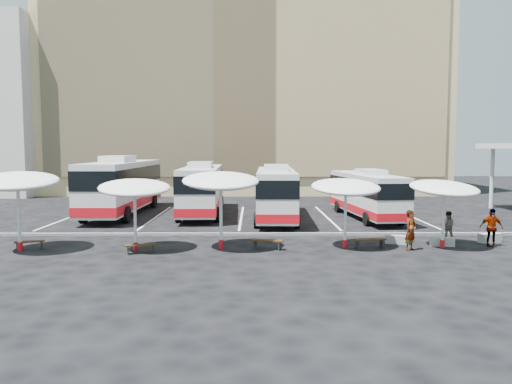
{
  "coord_description": "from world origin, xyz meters",
  "views": [
    {
      "loc": [
        0.82,
        -26.79,
        4.81
      ],
      "look_at": [
        1.0,
        3.0,
        2.2
      ],
      "focal_mm": 35.0,
      "sensor_mm": 36.0,
      "label": 1
    }
  ],
  "objects_px": {
    "wood_bench_0": "(30,243)",
    "passenger_1": "(448,226)",
    "wood_bench_2": "(267,242)",
    "passenger_0": "(411,230)",
    "sunshade_4": "(444,189)",
    "bus_1": "(202,187)",
    "wood_bench_3": "(370,241)",
    "sunshade_0": "(17,181)",
    "conc_bench_2": "(490,238)",
    "wood_bench_1": "(140,246)",
    "passenger_2": "(491,228)",
    "sunshade_2": "(221,181)",
    "conc_bench_1": "(442,242)",
    "bus_3": "(366,193)",
    "conc_bench_0": "(397,240)",
    "sunshade_1": "(135,188)",
    "bus_0": "(123,184)",
    "sunshade_3": "(346,187)",
    "bus_2": "(276,191)"
  },
  "relations": [
    {
      "from": "wood_bench_2",
      "to": "passenger_1",
      "type": "distance_m",
      "value": 9.77
    },
    {
      "from": "sunshade_2",
      "to": "sunshade_0",
      "type": "bearing_deg",
      "value": -176.86
    },
    {
      "from": "sunshade_3",
      "to": "conc_bench_1",
      "type": "height_order",
      "value": "sunshade_3"
    },
    {
      "from": "wood_bench_0",
      "to": "conc_bench_0",
      "type": "height_order",
      "value": "conc_bench_0"
    },
    {
      "from": "conc_bench_2",
      "to": "conc_bench_0",
      "type": "bearing_deg",
      "value": -175.75
    },
    {
      "from": "passenger_2",
      "to": "sunshade_0",
      "type": "bearing_deg",
      "value": -171.17
    },
    {
      "from": "sunshade_0",
      "to": "conc_bench_2",
      "type": "relative_size",
      "value": 3.8
    },
    {
      "from": "bus_1",
      "to": "wood_bench_1",
      "type": "bearing_deg",
      "value": -97.53
    },
    {
      "from": "bus_1",
      "to": "passenger_2",
      "type": "distance_m",
      "value": 19.68
    },
    {
      "from": "wood_bench_3",
      "to": "conc_bench_0",
      "type": "bearing_deg",
      "value": 35.84
    },
    {
      "from": "wood_bench_2",
      "to": "passenger_0",
      "type": "xyz_separation_m",
      "value": [
        6.77,
        -0.28,
        0.6
      ]
    },
    {
      "from": "sunshade_0",
      "to": "conc_bench_1",
      "type": "distance_m",
      "value": 20.52
    },
    {
      "from": "sunshade_2",
      "to": "conc_bench_2",
      "type": "xyz_separation_m",
      "value": [
        13.7,
        1.56,
        -3.03
      ]
    },
    {
      "from": "wood_bench_3",
      "to": "conc_bench_1",
      "type": "height_order",
      "value": "wood_bench_3"
    },
    {
      "from": "bus_1",
      "to": "passenger_0",
      "type": "relative_size",
      "value": 6.4
    },
    {
      "from": "conc_bench_1",
      "to": "passenger_0",
      "type": "height_order",
      "value": "passenger_0"
    },
    {
      "from": "bus_1",
      "to": "sunshade_2",
      "type": "bearing_deg",
      "value": -81.71
    },
    {
      "from": "wood_bench_1",
      "to": "conc_bench_0",
      "type": "height_order",
      "value": "wood_bench_1"
    },
    {
      "from": "wood_bench_0",
      "to": "passenger_1",
      "type": "xyz_separation_m",
      "value": [
        20.85,
        2.17,
        0.46
      ]
    },
    {
      "from": "sunshade_2",
      "to": "wood_bench_1",
      "type": "distance_m",
      "value": 4.79
    },
    {
      "from": "conc_bench_2",
      "to": "passenger_1",
      "type": "height_order",
      "value": "passenger_1"
    },
    {
      "from": "sunshade_0",
      "to": "conc_bench_2",
      "type": "xyz_separation_m",
      "value": [
        23.1,
        2.07,
        -3.05
      ]
    },
    {
      "from": "sunshade_3",
      "to": "bus_1",
      "type": "bearing_deg",
      "value": 123.27
    },
    {
      "from": "conc_bench_2",
      "to": "passenger_0",
      "type": "distance_m",
      "value": 5.18
    },
    {
      "from": "bus_3",
      "to": "passenger_0",
      "type": "bearing_deg",
      "value": -97.9
    },
    {
      "from": "sunshade_2",
      "to": "conc_bench_0",
      "type": "relative_size",
      "value": 3.7
    },
    {
      "from": "sunshade_2",
      "to": "wood_bench_1",
      "type": "xyz_separation_m",
      "value": [
        -3.63,
        -1.07,
        -2.93
      ]
    },
    {
      "from": "sunshade_1",
      "to": "bus_2",
      "type": "bearing_deg",
      "value": 55.94
    },
    {
      "from": "bus_3",
      "to": "passenger_1",
      "type": "bearing_deg",
      "value": -80.66
    },
    {
      "from": "bus_2",
      "to": "sunshade_4",
      "type": "xyz_separation_m",
      "value": [
        7.65,
        -9.92,
        0.97
      ]
    },
    {
      "from": "sunshade_1",
      "to": "conc_bench_0",
      "type": "bearing_deg",
      "value": 7.1
    },
    {
      "from": "sunshade_2",
      "to": "sunshade_3",
      "type": "xyz_separation_m",
      "value": [
        5.99,
        0.18,
        -0.31
      ]
    },
    {
      "from": "sunshade_1",
      "to": "sunshade_2",
      "type": "distance_m",
      "value": 4.04
    },
    {
      "from": "sunshade_2",
      "to": "passenger_0",
      "type": "distance_m",
      "value": 9.28
    },
    {
      "from": "bus_3",
      "to": "sunshade_3",
      "type": "relative_size",
      "value": 3.0
    },
    {
      "from": "sunshade_3",
      "to": "wood_bench_2",
      "type": "relative_size",
      "value": 2.33
    },
    {
      "from": "bus_3",
      "to": "sunshade_0",
      "type": "xyz_separation_m",
      "value": [
        -18.76,
        -11.18,
        1.54
      ]
    },
    {
      "from": "bus_0",
      "to": "sunshade_3",
      "type": "bearing_deg",
      "value": -41.36
    },
    {
      "from": "bus_1",
      "to": "wood_bench_3",
      "type": "xyz_separation_m",
      "value": [
        9.35,
        -12.65,
        -1.61
      ]
    },
    {
      "from": "bus_3",
      "to": "passenger_0",
      "type": "xyz_separation_m",
      "value": [
        -0.38,
        -11.13,
        -0.79
      ]
    },
    {
      "from": "wood_bench_0",
      "to": "sunshade_4",
      "type": "bearing_deg",
      "value": 0.84
    },
    {
      "from": "conc_bench_2",
      "to": "passenger_0",
      "type": "relative_size",
      "value": 0.64
    },
    {
      "from": "bus_2",
      "to": "passenger_1",
      "type": "distance_m",
      "value": 11.86
    },
    {
      "from": "conc_bench_0",
      "to": "passenger_0",
      "type": "bearing_deg",
      "value": -83.84
    },
    {
      "from": "wood_bench_1",
      "to": "passenger_2",
      "type": "distance_m",
      "value": 16.95
    },
    {
      "from": "bus_1",
      "to": "sunshade_4",
      "type": "height_order",
      "value": "bus_1"
    },
    {
      "from": "sunshade_2",
      "to": "conc_bench_1",
      "type": "distance_m",
      "value": 11.3
    },
    {
      "from": "bus_0",
      "to": "conc_bench_1",
      "type": "distance_m",
      "value": 22.57
    },
    {
      "from": "conc_bench_2",
      "to": "passenger_2",
      "type": "relative_size",
      "value": 0.65
    },
    {
      "from": "bus_3",
      "to": "conc_bench_0",
      "type": "bearing_deg",
      "value": -99.31
    }
  ]
}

